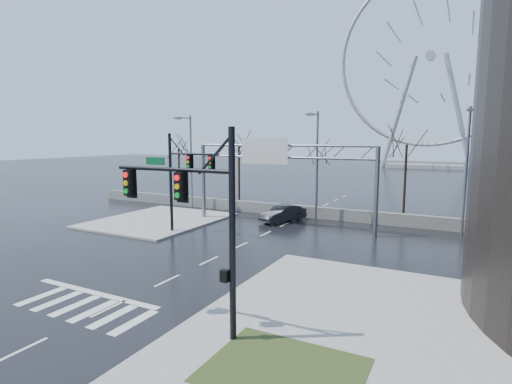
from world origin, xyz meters
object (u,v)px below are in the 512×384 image
Objects in this scene: signal_mast_near at (200,212)px; ferris_wheel at (430,63)px; car at (283,213)px; sign_gantry at (277,167)px; signal_mast_far at (182,174)px.

signal_mast_near is 0.16× the size of ferris_wheel.
sign_gantry is at bearing -60.08° from car.
signal_mast_far is 0.49× the size of sign_gantry.
signal_mast_far reaches higher than car.
sign_gantry is 4.87m from car.
signal_mast_near is at bearing -49.74° from signal_mast_far.
car is at bearing -94.13° from ferris_wheel.
sign_gantry is 82.91m from ferris_wheel.
signal_mast_far is at bearing -132.47° from sign_gantry.
car is (-5.64, -78.01, -25.37)m from ferris_wheel.
signal_mast_near is at bearing -52.06° from car.
signal_mast_near is 17.03m from signal_mast_far.
signal_mast_near reaches higher than sign_gantry.
signal_mast_far is 1.72× the size of car.
signal_mast_far is 10.41m from car.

